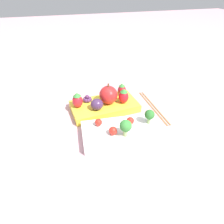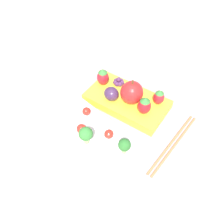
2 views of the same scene
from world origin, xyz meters
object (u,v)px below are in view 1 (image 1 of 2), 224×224
object	(u,v)px
bento_box_savoury	(121,132)
grape_cluster	(87,99)
broccoli_floret_1	(126,126)
cherry_tomato_2	(130,121)
chopsticks_pair	(153,107)
cherry_tomato_0	(113,131)
plum	(97,104)
apple	(108,95)
strawberry_2	(124,96)
broccoli_floret_0	(149,115)
strawberry_1	(122,89)
cherry_tomato_1	(98,122)
strawberry_0	(78,100)
bento_box_fruit	(104,106)

from	to	relation	value
bento_box_savoury	grape_cluster	xyz separation A→B (m)	(0.07, -0.17, 0.02)
broccoli_floret_1	cherry_tomato_2	bearing A→B (deg)	-123.53
broccoli_floret_1	chopsticks_pair	distance (m)	0.21
bento_box_savoury	cherry_tomato_2	bearing A→B (deg)	-154.51
cherry_tomato_2	chopsticks_pair	bearing A→B (deg)	-141.44
cherry_tomato_0	grape_cluster	distance (m)	0.19
cherry_tomato_2	plum	size ratio (longest dim) A/B	0.54
cherry_tomato_0	apple	xyz separation A→B (m)	(-0.03, -0.16, 0.02)
plum	strawberry_2	bearing A→B (deg)	-169.69
strawberry_2	broccoli_floret_0	bearing A→B (deg)	105.82
broccoli_floret_1	apple	world-z (taller)	apple
cherry_tomato_2	strawberry_1	xyz separation A→B (m)	(-0.03, -0.16, 0.01)
grape_cluster	cherry_tomato_2	bearing A→B (deg)	121.96
plum	chopsticks_pair	size ratio (longest dim) A/B	0.19
strawberry_2	grape_cluster	bearing A→B (deg)	-19.24
broccoli_floret_0	cherry_tomato_0	size ratio (longest dim) A/B	1.88
cherry_tomato_1	cherry_tomato_2	bearing A→B (deg)	168.99
cherry_tomato_0	cherry_tomato_2	world-z (taller)	cherry_tomato_0
strawberry_2	plum	bearing A→B (deg)	10.31
cherry_tomato_0	strawberry_2	xyz separation A→B (m)	(-0.08, -0.14, 0.01)
cherry_tomato_1	strawberry_2	bearing A→B (deg)	-136.94
cherry_tomato_0	apple	size ratio (longest dim) A/B	0.33
bento_box_savoury	strawberry_0	xyz separation A→B (m)	(0.10, -0.14, 0.04)
bento_box_savoury	cherry_tomato_1	bearing A→B (deg)	-28.80
apple	plum	size ratio (longest dim) A/B	1.75
bento_box_savoury	plum	distance (m)	0.12
cherry_tomato_2	strawberry_2	world-z (taller)	strawberry_2
broccoli_floret_0	apple	size ratio (longest dim) A/B	0.61
broccoli_floret_0	strawberry_0	world-z (taller)	strawberry_0
chopsticks_pair	bento_box_savoury	bearing A→B (deg)	36.22
bento_box_savoury	strawberry_0	size ratio (longest dim) A/B	4.35
cherry_tomato_1	strawberry_2	world-z (taller)	strawberry_2
broccoli_floret_1	strawberry_2	world-z (taller)	strawberry_2
broccoli_floret_0	strawberry_0	distance (m)	0.23
broccoli_floret_1	apple	distance (m)	0.17
chopsticks_pair	cherry_tomato_0	bearing A→B (deg)	35.07
cherry_tomato_1	apple	size ratio (longest dim) A/B	0.30
bento_box_savoury	strawberry_2	bearing A→B (deg)	-110.16
strawberry_0	plum	distance (m)	0.06
bento_box_savoury	strawberry_1	xyz separation A→B (m)	(-0.06, -0.18, 0.03)
cherry_tomato_2	strawberry_1	bearing A→B (deg)	-99.28
strawberry_2	apple	bearing A→B (deg)	-13.09
plum	chopsticks_pair	xyz separation A→B (m)	(-0.19, 0.00, -0.04)
cherry_tomato_1	strawberry_0	size ratio (longest dim) A/B	0.41
bento_box_fruit	strawberry_1	bearing A→B (deg)	-152.43
broccoli_floret_0	strawberry_2	world-z (taller)	strawberry_2
cherry_tomato_0	broccoli_floret_0	bearing A→B (deg)	-169.68
cherry_tomato_2	bento_box_fruit	bearing A→B (deg)	-70.37
plum	broccoli_floret_0	bearing A→B (deg)	139.84
broccoli_floret_0	broccoli_floret_1	distance (m)	0.09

